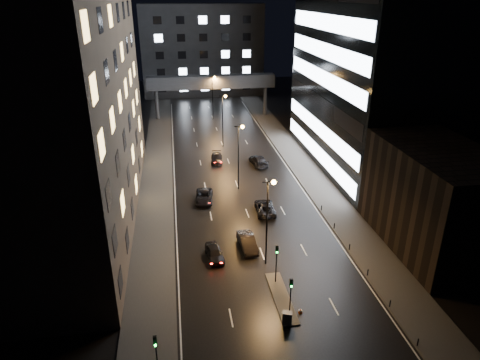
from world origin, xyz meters
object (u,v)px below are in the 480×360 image
at_px(car_away_d, 217,158).
at_px(car_toward_a, 265,207).
at_px(car_toward_b, 258,161).
at_px(car_away_b, 247,242).
at_px(utility_cabinet, 287,318).
at_px(car_away_a, 215,253).
at_px(car_away_c, 204,197).

bearing_deg(car_away_d, car_toward_a, -71.47).
bearing_deg(car_away_d, car_toward_b, -14.70).
distance_m(car_away_b, car_toward_a, 9.42).
bearing_deg(car_toward_b, car_away_d, -26.97).
distance_m(car_toward_a, utility_cabinet, 21.81).
height_order(car_away_b, car_toward_a, car_away_b).
bearing_deg(car_toward_b, car_away_a, 62.50).
height_order(car_toward_a, car_toward_b, car_toward_b).
relative_size(car_away_b, car_toward_a, 0.91).
bearing_deg(car_away_c, car_toward_b, 57.15).
distance_m(car_away_a, car_toward_b, 29.30).
distance_m(car_toward_a, car_toward_b, 17.52).
bearing_deg(car_away_c, utility_cabinet, -71.49).
xyz_separation_m(car_away_d, car_toward_a, (4.53, -19.97, 0.04)).
distance_m(car_away_d, car_toward_a, 20.48).
height_order(car_toward_a, utility_cabinet, car_toward_a).
distance_m(car_away_b, car_toward_b, 26.69).
xyz_separation_m(car_away_a, car_toward_b, (10.48, 27.36, 0.09)).
relative_size(car_away_b, car_away_d, 1.01).
xyz_separation_m(car_toward_a, car_toward_b, (2.53, 17.34, 0.07)).
bearing_deg(car_toward_a, utility_cabinet, 86.48).
height_order(car_away_a, car_toward_a, car_toward_a).
height_order(car_away_a, car_away_c, car_away_c).
bearing_deg(utility_cabinet, car_away_d, 109.97).
distance_m(car_away_d, utility_cabinet, 41.68).
xyz_separation_m(car_away_a, utility_cabinet, (5.42, -11.64, 0.06)).
distance_m(car_away_a, car_toward_a, 12.79).
relative_size(car_toward_b, utility_cabinet, 4.42).
relative_size(car_away_c, car_toward_a, 0.98).
distance_m(car_away_d, car_toward_b, 7.54).
bearing_deg(car_away_b, car_toward_b, 72.15).
relative_size(car_toward_a, car_toward_b, 0.95).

